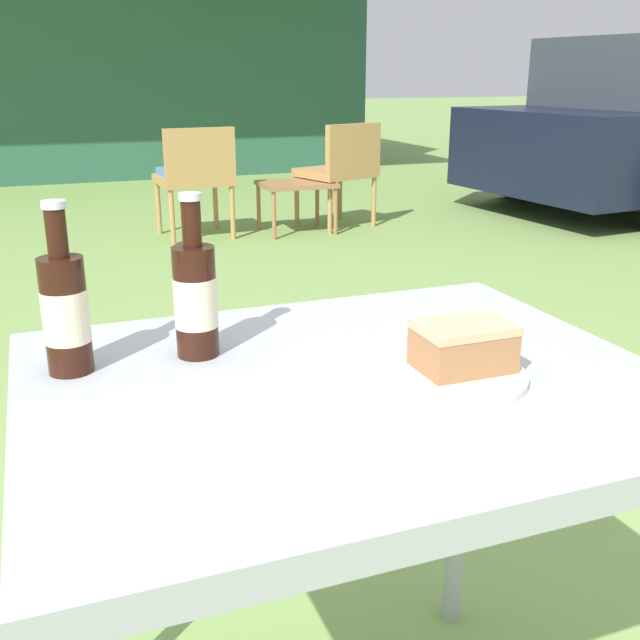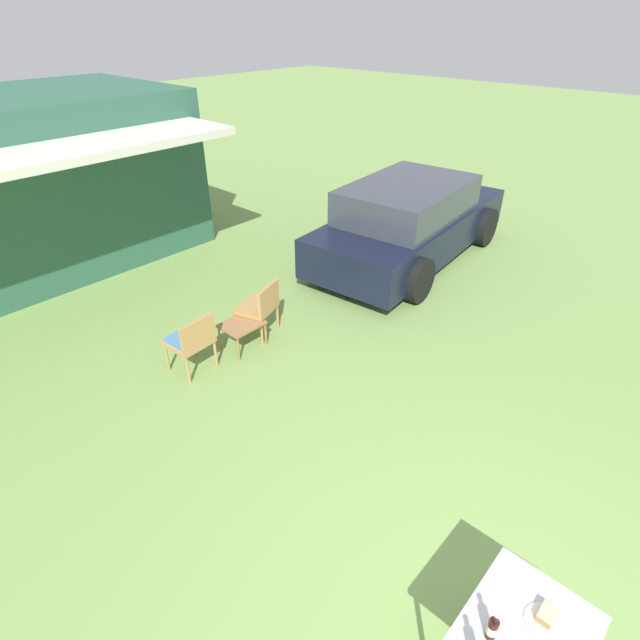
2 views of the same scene
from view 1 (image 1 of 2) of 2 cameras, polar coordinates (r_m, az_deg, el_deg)
wicker_chair_cushioned at (r=5.42m, az=-9.51°, el=10.99°), size 0.52×0.49×0.78m
wicker_chair_plain at (r=5.73m, az=1.65°, el=11.61°), size 0.61×0.59×0.78m
garden_side_table at (r=5.57m, az=-1.82°, el=10.02°), size 0.52×0.43×0.37m
patio_table at (r=1.05m, az=1.97°, el=-8.41°), size 0.86×0.69×0.75m
cake_on_plate at (r=1.02m, az=10.24°, el=-2.83°), size 0.22×0.22×0.07m
cola_bottle_near at (r=1.08m, az=-9.48°, el=1.75°), size 0.06×0.06×0.24m
cola_bottle_far at (r=1.06m, az=-18.84°, el=0.69°), size 0.06×0.06×0.24m
fork at (r=1.01m, az=5.71°, el=-4.34°), size 0.16×0.07×0.01m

